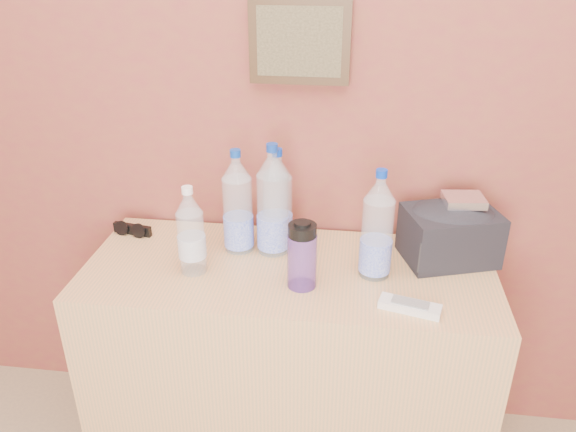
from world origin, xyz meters
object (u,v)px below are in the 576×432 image
(pet_large_a, at_px, (238,207))
(pet_large_b, at_px, (273,206))
(pet_large_d, at_px, (377,230))
(foil_packet, at_px, (464,200))
(dresser, at_px, (288,367))
(sunglasses, at_px, (132,229))
(toiletry_bag, at_px, (450,232))
(pet_small, at_px, (191,235))
(ac_remote, at_px, (410,306))
(nalgene_bottle, at_px, (302,255))
(pet_large_c, at_px, (277,205))

(pet_large_a, xyz_separation_m, pet_large_b, (0.11, 0.00, 0.01))
(pet_large_d, bearing_deg, foil_packet, 28.05)
(dresser, distance_m, pet_large_d, 0.59)
(sunglasses, height_order, toiletry_bag, toiletry_bag)
(pet_large_a, bearing_deg, foil_packet, 3.20)
(dresser, height_order, pet_small, pet_small)
(dresser, bearing_deg, pet_large_b, 122.08)
(dresser, distance_m, ac_remote, 0.56)
(dresser, relative_size, nalgene_bottle, 6.08)
(toiletry_bag, bearing_deg, pet_large_b, 164.25)
(ac_remote, bearing_deg, pet_large_d, 133.69)
(pet_large_d, relative_size, nalgene_bottle, 1.63)
(pet_small, distance_m, ac_remote, 0.65)
(pet_large_d, relative_size, toiletry_bag, 1.24)
(toiletry_bag, bearing_deg, foil_packet, 8.16)
(sunglasses, distance_m, ac_remote, 0.95)
(pet_small, distance_m, sunglasses, 0.35)
(pet_large_a, bearing_deg, sunglasses, 172.46)
(pet_large_c, bearing_deg, pet_small, -142.46)
(pet_large_d, distance_m, pet_small, 0.54)
(dresser, relative_size, pet_large_a, 3.70)
(dresser, height_order, ac_remote, ac_remote)
(pet_large_c, height_order, sunglasses, pet_large_c)
(ac_remote, bearing_deg, dresser, 168.54)
(nalgene_bottle, relative_size, sunglasses, 1.50)
(dresser, height_order, pet_large_b, pet_large_b)
(pet_large_a, relative_size, nalgene_bottle, 1.64)
(sunglasses, relative_size, ac_remote, 0.83)
(pet_small, height_order, ac_remote, pet_small)
(pet_large_b, relative_size, pet_large_d, 1.08)
(pet_large_b, bearing_deg, toiletry_bag, 2.26)
(pet_large_d, relative_size, foil_packet, 2.84)
(pet_large_c, height_order, nalgene_bottle, pet_large_c)
(pet_large_d, bearing_deg, ac_remote, -60.97)
(pet_large_a, bearing_deg, toiletry_bag, 2.12)
(pet_large_b, bearing_deg, pet_large_c, 66.47)
(pet_large_d, relative_size, ac_remote, 2.03)
(pet_large_d, height_order, toiletry_bag, pet_large_d)
(pet_large_c, distance_m, pet_large_d, 0.33)
(pet_large_b, height_order, foil_packet, pet_large_b)
(pet_small, relative_size, foil_packet, 2.34)
(pet_large_b, height_order, toiletry_bag, pet_large_b)
(dresser, height_order, pet_large_d, pet_large_d)
(pet_large_d, bearing_deg, pet_large_b, 162.52)
(pet_large_d, relative_size, pet_small, 1.22)
(ac_remote, bearing_deg, pet_large_c, 158.33)
(pet_small, relative_size, ac_remote, 1.67)
(pet_large_a, xyz_separation_m, pet_large_c, (0.12, 0.03, -0.00))
(pet_large_d, bearing_deg, toiletry_bag, 28.28)
(pet_large_c, distance_m, sunglasses, 0.51)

